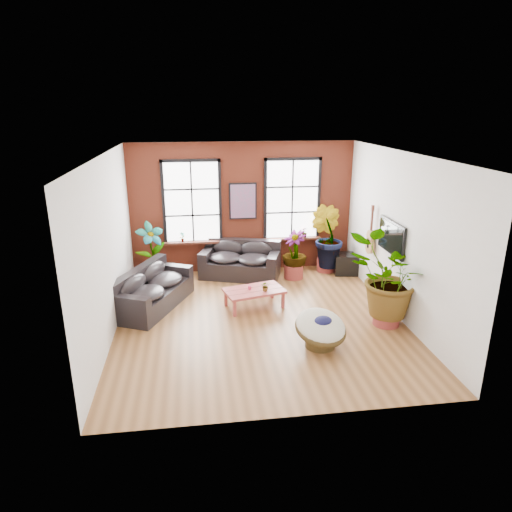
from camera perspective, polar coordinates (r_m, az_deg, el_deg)
The scene contains 19 objects.
room at distance 9.40m, azimuth 0.38°, elevation 2.01°, with size 6.04×6.54×3.54m.
sofa_back at distance 12.22m, azimuth -1.94°, elevation -0.59°, with size 2.27×1.60×0.95m.
sofa_left at distance 10.64m, azimuth -12.96°, elevation -4.15°, with size 1.81×2.45×0.89m.
coffee_table at distance 10.36m, azimuth -0.23°, elevation -4.47°, with size 1.46×1.06×0.51m.
papasan_chair at distance 8.81m, azimuth 8.08°, elevation -8.93°, with size 1.24×1.25×0.74m.
poster at distance 12.28m, azimuth -1.65°, elevation 6.87°, with size 0.74×0.06×0.98m.
tv_wall_unit at distance 10.67m, azimuth 15.82°, elevation 2.15°, with size 0.13×1.86×1.20m.
media_box at distance 12.68m, azimuth 11.24°, elevation -0.97°, with size 0.74×0.65×0.55m.
pot_back_left at distance 12.23m, azimuth -12.65°, elevation -2.25°, with size 0.63×0.63×0.37m.
pot_back_right at distance 12.80m, azimuth 8.73°, elevation -1.07°, with size 0.63×0.63×0.36m.
pot_right_wall at distance 10.01m, azimuth 15.98°, elevation -7.16°, with size 0.62×0.62×0.40m.
pot_mid at distance 12.18m, azimuth 4.72°, elevation -1.92°, with size 0.67×0.67×0.37m.
floor_plant_back_left at distance 12.01m, azimuth -12.92°, elevation 0.80°, with size 0.75×0.51×1.43m, color #134915.
floor_plant_back_right at distance 12.54m, azimuth 8.79°, elevation 2.35°, with size 0.92×0.74×1.67m, color #134915.
floor_plant_right_wall at distance 9.71m, azimuth 16.18°, elevation -2.68°, with size 1.56×1.36×1.74m, color #134915.
floor_plant_mid at distance 12.05m, azimuth 4.83°, elevation 0.51°, with size 0.64×0.64×1.15m, color #134915.
table_plant at distance 10.23m, azimuth 1.21°, elevation -3.78°, with size 0.21×0.18×0.23m, color #134915.
sill_plant_left at distance 12.38m, azimuth -9.20°, elevation 2.38°, with size 0.14×0.10×0.27m, color #134915.
sill_plant_right at distance 12.73m, azimuth 6.05°, elevation 2.95°, with size 0.15×0.15×0.27m, color #134915.
Camera 1 is at (-1.28, -8.78, 4.39)m, focal length 32.00 mm.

